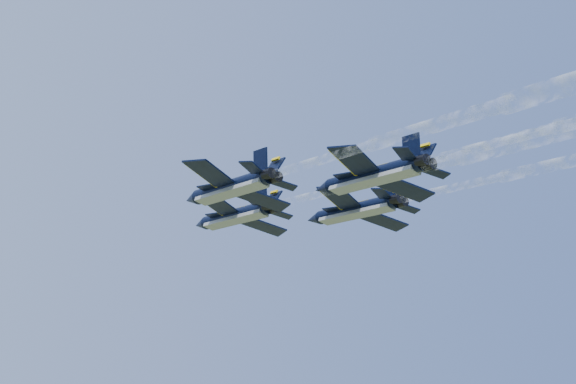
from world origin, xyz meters
TOP-DOWN VIEW (x-y plane):
  - jet_lead at (2.50, 9.86)m, footprint 11.82×15.58m
  - jet_left at (-4.90, -1.28)m, footprint 11.82×15.58m
  - jet_right at (11.63, -0.32)m, footprint 11.82×15.58m
  - jet_slot at (3.43, -12.78)m, footprint 11.82×15.58m
  - smoke_trail_lead at (4.27, -21.97)m, footprint 3.67×40.66m
  - smoke_trail_left at (-3.13, -33.11)m, footprint 3.67×40.66m

SIDE VIEW (x-z plane):
  - jet_lead at x=2.50m, z-range 98.00..102.38m
  - jet_left at x=-4.90m, z-range 98.00..102.38m
  - jet_right at x=11.63m, z-range 98.00..102.38m
  - jet_slot at x=3.43m, z-range 98.00..102.38m
  - smoke_trail_lead at x=4.27m, z-range 99.30..101.15m
  - smoke_trail_left at x=-3.13m, z-range 99.30..101.15m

